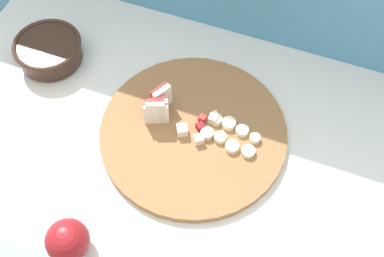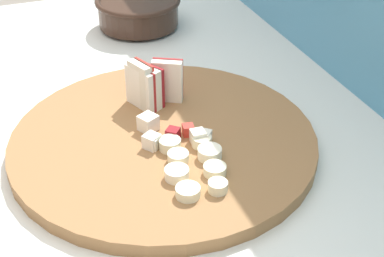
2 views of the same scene
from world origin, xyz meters
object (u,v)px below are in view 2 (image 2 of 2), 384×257
Objects in this scene: cutting_board at (164,141)px; banana_slice_rows at (193,163)px; apple_wedge_fan at (151,85)px; ceramic_bowl at (138,11)px; apple_dice_pile at (168,133)px.

cutting_board is 3.33× the size of banana_slice_rows.
ceramic_bowl is at bearing 167.30° from apple_wedge_fan.
banana_slice_rows is at bearing 7.60° from apple_dice_pile.
apple_wedge_fan is 0.66× the size of banana_slice_rows.
ceramic_bowl is at bearing 168.63° from cutting_board.
ceramic_bowl reaches higher than apple_dice_pile.
apple_wedge_fan is (-0.08, 0.01, 0.04)m from cutting_board.
apple_wedge_fan reaches higher than cutting_board.
ceramic_bowl is (-0.30, 0.07, -0.02)m from apple_wedge_fan.
apple_dice_pile is 0.57× the size of ceramic_bowl.
cutting_board is 0.08m from banana_slice_rows.
cutting_board is at bearing -170.67° from banana_slice_rows.
apple_dice_pile is at bearing -3.28° from apple_wedge_fan.
cutting_board is at bearing -159.82° from apple_dice_pile.
apple_dice_pile is 0.76× the size of banana_slice_rows.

